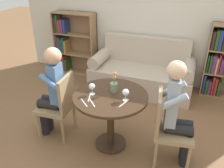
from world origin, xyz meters
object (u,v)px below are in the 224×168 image
couch (142,73)px  bookshelf_left (71,43)px  flower_vase (114,85)px  chair_left (60,104)px  person_left (52,91)px  wine_glass_left (92,87)px  wine_glass_right (126,93)px  person_right (178,113)px  chair_right (168,126)px

couch → bookshelf_left: 1.64m
flower_vase → chair_left: bearing=-169.5°
person_left → flower_vase: (0.79, 0.14, 0.15)m
chair_left → wine_glass_left: size_ratio=6.42×
person_left → wine_glass_right: bearing=85.6°
chair_left → person_left: 0.20m
bookshelf_left → wine_glass_right: bookshelf_left is taller
person_right → wine_glass_left: size_ratio=9.16×
bookshelf_left → chair_right: 2.98m
person_right → bookshelf_left: bearing=42.8°
wine_glass_right → flower_vase: 0.24m
wine_glass_left → flower_vase: flower_vase is taller
chair_left → flower_vase: flower_vase is taller
person_right → wine_glass_left: person_right is taller
bookshelf_left → chair_right: size_ratio=1.40×
couch → chair_left: bearing=-112.6°
wine_glass_left → couch: bearing=82.9°
bookshelf_left → flower_vase: (1.59, -1.80, 0.21)m
chair_left → wine_glass_right: size_ratio=6.33×
couch → person_left: person_left is taller
chair_left → flower_vase: 0.79m
couch → chair_right: size_ratio=2.01×
couch → wine_glass_right: size_ratio=12.73×
bookshelf_left → wine_glass_left: 2.40m
person_left → wine_glass_left: (0.57, -0.01, 0.17)m
chair_left → person_right: (1.48, 0.04, 0.18)m
couch → wine_glass_left: (-0.21, -1.69, 0.54)m
bookshelf_left → wine_glass_right: 2.65m
wine_glass_left → person_left: bearing=179.0°
flower_vase → bookshelf_left: bearing=131.5°
bookshelf_left → person_left: 2.11m
wine_glass_left → bookshelf_left: bearing=125.1°
flower_vase → person_right: bearing=-7.0°
wine_glass_left → flower_vase: size_ratio=0.54×
bookshelf_left → chair_right: (2.28, -1.92, -0.12)m
bookshelf_left → chair_left: size_ratio=1.40×
chair_left → chair_right: 1.39m
couch → wine_glass_left: bearing=-97.1°
wine_glass_right → person_left: bearing=179.5°
person_right → wine_glass_right: (-0.58, -0.05, 0.17)m
couch → flower_vase: 1.62m
person_left → flower_vase: size_ratio=4.84×
wine_glass_right → chair_left: bearing=178.9°
chair_left → flower_vase: (0.70, 0.13, 0.34)m
chair_right → person_right: size_ratio=0.70×
person_right → wine_glass_left: (-0.99, -0.06, 0.17)m
chair_left → wine_glass_right: 0.96m
flower_vase → wine_glass_right: bearing=-38.2°
wine_glass_right → wine_glass_left: bearing=-179.7°
person_right → chair_right: bearing=95.7°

